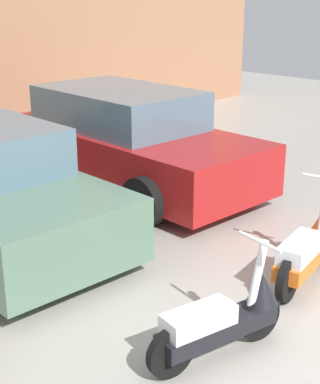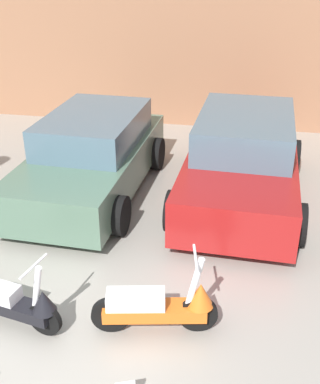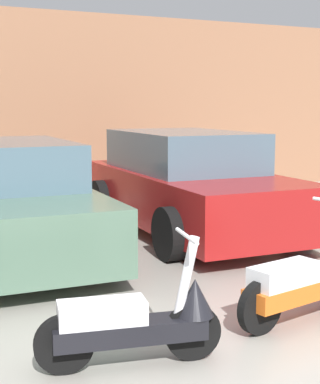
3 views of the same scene
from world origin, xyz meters
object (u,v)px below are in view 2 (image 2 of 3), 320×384
Objects in this scene: car_rear_left at (92,156)px; car_rear_center at (242,160)px; scooter_front_right at (160,305)px; scooter_front_left at (14,302)px.

car_rear_center is at bearing 97.60° from car_rear_left.
car_rear_center reaches higher than scooter_front_right.
scooter_front_right is 3.93m from car_rear_left.
car_rear_center is at bearing 66.60° from scooter_front_right.
scooter_front_left is at bearing 4.84° from car_rear_left.
car_rear_left is 0.96× the size of car_rear_center.
car_rear_left is (-0.18, 3.65, 0.34)m from scooter_front_left.
scooter_front_left is 3.67m from car_rear_left.
scooter_front_left is 4.66m from car_rear_center.
car_rear_center reaches higher than scooter_front_left.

